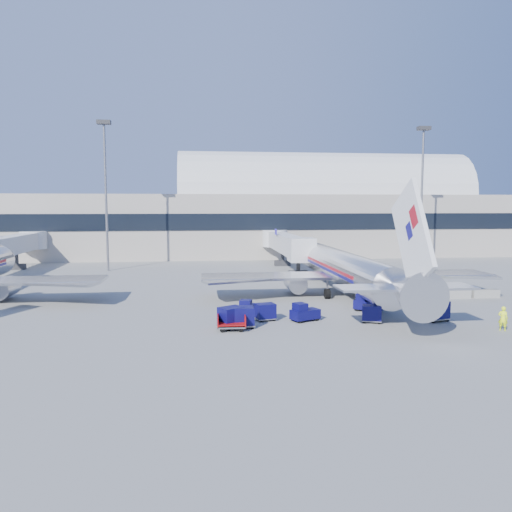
{
  "coord_description": "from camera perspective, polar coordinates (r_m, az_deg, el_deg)",
  "views": [
    {
      "loc": [
        -6.35,
        -47.93,
        9.95
      ],
      "look_at": [
        0.01,
        6.0,
        4.44
      ],
      "focal_mm": 35.0,
      "sensor_mm": 36.0,
      "label": 1
    }
  ],
  "objects": [
    {
      "name": "cart_open_red",
      "position": [
        40.26,
        -2.78,
        -7.89
      ],
      "size": [
        2.34,
        1.7,
        0.61
      ],
      "rotation": [
        0.0,
        0.0,
        -0.05
      ],
      "color": "slate",
      "rests_on": "ground"
    },
    {
      "name": "mast_east",
      "position": [
        86.13,
        18.47,
        8.72
      ],
      "size": [
        2.0,
        1.2,
        22.6
      ],
      "color": "slate",
      "rests_on": "ground"
    },
    {
      "name": "cart_solo_near",
      "position": [
        43.93,
        13.1,
        -6.39
      ],
      "size": [
        2.02,
        1.78,
        1.49
      ],
      "rotation": [
        0.0,
        0.0,
        -0.35
      ],
      "color": "#0A0945",
      "rests_on": "ground"
    },
    {
      "name": "cart_solo_far",
      "position": [
        46.08,
        19.86,
        -5.84
      ],
      "size": [
        2.32,
        1.98,
        1.76
      ],
      "rotation": [
        0.0,
        0.0,
        0.26
      ],
      "color": "#0A0945",
      "rests_on": "ground"
    },
    {
      "name": "jetbridge_mid",
      "position": [
        83.81,
        -26.26,
        1.07
      ],
      "size": [
        4.4,
        27.5,
        6.25
      ],
      "color": "silver",
      "rests_on": "ground"
    },
    {
      "name": "tug_lead",
      "position": [
        43.53,
        5.51,
        -6.45
      ],
      "size": [
        2.78,
        2.15,
        1.62
      ],
      "rotation": [
        0.0,
        0.0,
        0.42
      ],
      "color": "#0A0945",
      "rests_on": "ground"
    },
    {
      "name": "barrier_mid",
      "position": [
        57.87,
        21.99,
        -4.09
      ],
      "size": [
        3.0,
        0.55,
        0.9
      ],
      "primitive_type": "cube",
      "color": "#9E9E96",
      "rests_on": "ground"
    },
    {
      "name": "ramp_worker",
      "position": [
        44.59,
        26.39,
        -6.42
      ],
      "size": [
        0.86,
        0.82,
        1.98
      ],
      "primitive_type": "imported",
      "rotation": [
        0.0,
        0.0,
        2.46
      ],
      "color": "#E0FF1A",
      "rests_on": "ground"
    },
    {
      "name": "cart_train_b",
      "position": [
        41.03,
        -1.58,
        -6.94
      ],
      "size": [
        1.99,
        1.55,
        1.71
      ],
      "rotation": [
        0.0,
        0.0,
        0.04
      ],
      "color": "#0A0945",
      "rests_on": "ground"
    },
    {
      "name": "mast_west",
      "position": [
        79.27,
        -16.84,
        9.05
      ],
      "size": [
        2.0,
        1.2,
        22.6
      ],
      "color": "slate",
      "rests_on": "ground"
    },
    {
      "name": "ground",
      "position": [
        49.37,
        0.81,
        -5.84
      ],
      "size": [
        260.0,
        260.0,
        0.0
      ],
      "primitive_type": "plane",
      "color": "gray",
      "rests_on": "ground"
    },
    {
      "name": "terminal",
      "position": [
        104.18,
        -10.75,
        4.36
      ],
      "size": [
        170.0,
        28.15,
        21.0
      ],
      "color": "#B2AA9E",
      "rests_on": "ground"
    },
    {
      "name": "jetbridge_near",
      "position": [
        80.2,
        3.31,
        1.48
      ],
      "size": [
        4.4,
        27.5,
        6.25
      ],
      "color": "silver",
      "rests_on": "ground"
    },
    {
      "name": "cart_train_c",
      "position": [
        40.93,
        -2.84,
        -6.96
      ],
      "size": [
        2.45,
        2.29,
        1.72
      ],
      "rotation": [
        0.0,
        0.0,
        0.55
      ],
      "color": "#0A0945",
      "rests_on": "ground"
    },
    {
      "name": "airliner_main",
      "position": [
        55.38,
        10.51,
        -1.59
      ],
      "size": [
        32.0,
        37.26,
        12.07
      ],
      "color": "silver",
      "rests_on": "ground"
    },
    {
      "name": "tug_left",
      "position": [
        45.42,
        -1.08,
        -5.98
      ],
      "size": [
        1.86,
        2.57,
        1.51
      ],
      "rotation": [
        0.0,
        0.0,
        1.24
      ],
      "color": "#0A0945",
      "rests_on": "ground"
    },
    {
      "name": "barrier_near",
      "position": [
        56.36,
        19.04,
        -4.23
      ],
      "size": [
        3.0,
        0.55,
        0.9
      ],
      "primitive_type": "cube",
      "color": "#9E9E96",
      "rests_on": "ground"
    },
    {
      "name": "cart_train_a",
      "position": [
        43.54,
        1.09,
        -6.36
      ],
      "size": [
        1.94,
        1.64,
        1.48
      ],
      "rotation": [
        0.0,
        0.0,
        0.24
      ],
      "color": "#0A0945",
      "rests_on": "ground"
    },
    {
      "name": "barrier_far",
      "position": [
        59.51,
        24.79,
        -3.93
      ],
      "size": [
        3.0,
        0.55,
        0.9
      ],
      "primitive_type": "cube",
      "color": "#9E9E96",
      "rests_on": "ground"
    },
    {
      "name": "tug_right",
      "position": [
        48.35,
        12.61,
        -5.32
      ],
      "size": [
        2.65,
        2.73,
        1.65
      ],
      "rotation": [
        0.0,
        0.0,
        -0.83
      ],
      "color": "#0A0945",
      "rests_on": "ground"
    }
  ]
}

